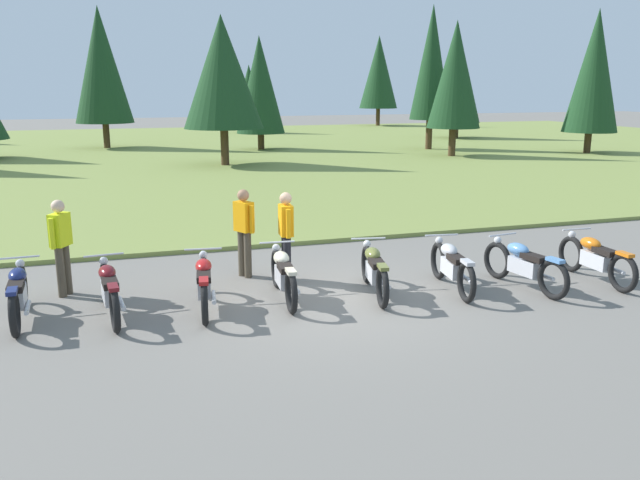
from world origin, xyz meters
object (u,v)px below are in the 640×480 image
motorcycle_red (204,283)px  motorcycle_sky_blue (524,264)px  motorcycle_navy (18,294)px  rider_with_back_turned (244,228)px  motorcycle_silver (452,266)px  motorcycle_orange (596,258)px  rider_near_row_end (286,232)px  motorcycle_cream (283,274)px  rider_checking_bike (61,242)px  motorcycle_maroon (109,290)px  motorcycle_olive (374,270)px

motorcycle_red → motorcycle_sky_blue: 5.60m
motorcycle_navy → rider_with_back_turned: bearing=19.2°
motorcycle_silver → motorcycle_orange: same height
motorcycle_sky_blue → rider_near_row_end: bearing=157.0°
motorcycle_navy → motorcycle_cream: (4.11, -0.23, 0.00)m
motorcycle_cream → motorcycle_sky_blue: bearing=-9.2°
motorcycle_orange → rider_checking_bike: 9.52m
motorcycle_cream → motorcycle_orange: same height
motorcycle_red → rider_checking_bike: bearing=146.2°
motorcycle_maroon → rider_checking_bike: 1.65m
rider_with_back_turned → motorcycle_sky_blue: bearing=-26.0°
motorcycle_red → rider_near_row_end: rider_near_row_end is taller
motorcycle_navy → rider_with_back_turned: rider_with_back_turned is taller
motorcycle_silver → motorcycle_sky_blue: (1.26, -0.32, 0.00)m
motorcycle_maroon → motorcycle_cream: (2.79, 0.01, 0.00)m
rider_with_back_turned → rider_near_row_end: 0.87m
motorcycle_sky_blue → motorcycle_maroon: bearing=174.5°
rider_checking_bike → motorcycle_red: bearing=-33.8°
motorcycle_red → motorcycle_olive: size_ratio=1.01×
motorcycle_cream → motorcycle_orange: (5.75, -0.72, 0.00)m
motorcycle_maroon → rider_with_back_turned: 2.94m
motorcycle_orange → rider_with_back_turned: bearing=159.6°
rider_near_row_end → rider_with_back_turned: bearing=139.0°
rider_with_back_turned → motorcycle_navy: bearing=-160.8°
motorcycle_maroon → motorcycle_silver: (5.76, -0.36, 0.00)m
motorcycle_navy → motorcycle_sky_blue: size_ratio=1.00×
motorcycle_olive → rider_with_back_turned: (-1.91, 1.76, 0.51)m
motorcycle_silver → motorcycle_maroon: bearing=176.4°
rider_near_row_end → rider_checking_bike: bearing=174.1°
motorcycle_silver → motorcycle_sky_blue: size_ratio=1.00×
motorcycle_silver → rider_near_row_end: (-2.66, 1.34, 0.51)m
motorcycle_red → rider_checking_bike: 2.69m
motorcycle_sky_blue → motorcycle_orange: (1.52, -0.03, 0.00)m
rider_with_back_turned → rider_near_row_end: same height
motorcycle_navy → rider_near_row_end: bearing=9.5°
rider_near_row_end → rider_checking_bike: (-3.84, 0.40, 0.00)m
motorcycle_orange → rider_checking_bike: bearing=167.3°
motorcycle_cream → rider_near_row_end: rider_near_row_end is taller
motorcycle_silver → motorcycle_cream: bearing=172.9°
rider_with_back_turned → rider_near_row_end: size_ratio=1.00×
motorcycle_navy → motorcycle_orange: size_ratio=1.00×
motorcycle_silver → rider_with_back_turned: size_ratio=1.25×
motorcycle_maroon → rider_with_back_turned: (2.44, 1.56, 0.51)m
motorcycle_navy → motorcycle_maroon: size_ratio=1.00×
motorcycle_red → motorcycle_cream: bearing=4.3°
motorcycle_sky_blue → motorcycle_cream: bearing=170.8°
motorcycle_orange → rider_checking_bike: (-9.28, 2.09, 0.51)m
motorcycle_cream → motorcycle_silver: 2.99m
motorcycle_navy → motorcycle_red: same height
motorcycle_cream → rider_checking_bike: 3.82m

